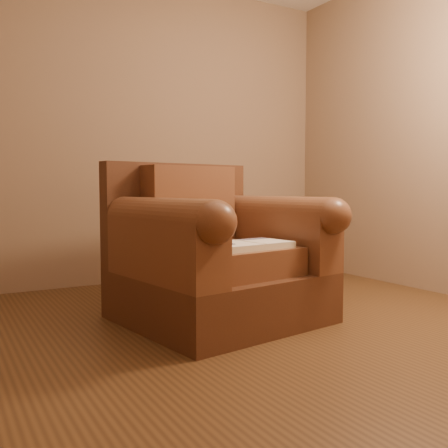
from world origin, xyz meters
TOP-DOWN VIEW (x-y plane):
  - floor at (0.00, 0.00)m, footprint 4.00×4.00m
  - room at (0.00, 0.00)m, footprint 4.02×4.02m
  - armchair at (0.07, 0.51)m, footprint 1.27×1.22m
  - teddy_bear at (0.04, 0.60)m, footprint 0.21×0.23m
  - guidebook at (0.13, 0.22)m, footprint 0.53×0.36m
  - side_table at (0.93, 0.60)m, footprint 0.37×0.37m

SIDE VIEW (x-z plane):
  - floor at x=0.00m, z-range 0.00..0.00m
  - side_table at x=0.93m, z-range 0.02..0.54m
  - armchair at x=0.07m, z-range -0.11..0.89m
  - guidebook at x=0.13m, z-range 0.48..0.52m
  - teddy_bear at x=0.04m, z-range 0.45..0.73m
  - room at x=0.00m, z-range 0.36..3.07m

